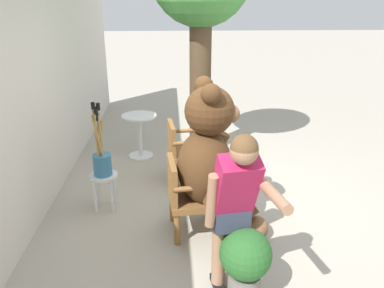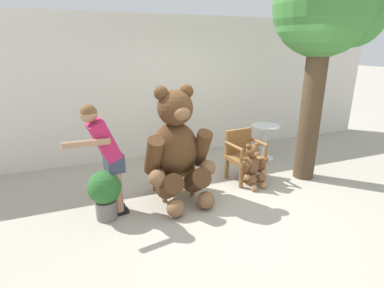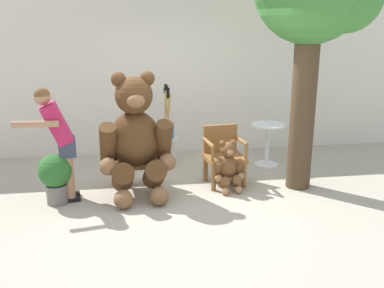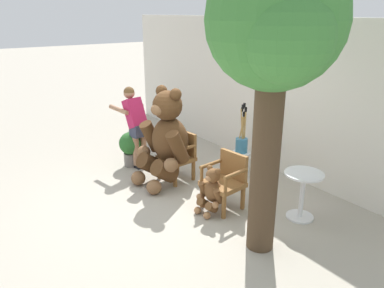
# 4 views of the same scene
# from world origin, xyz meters

# --- Properties ---
(ground_plane) EXTENTS (60.00, 60.00, 0.00)m
(ground_plane) POSITION_xyz_m (0.00, 0.00, 0.00)
(ground_plane) COLOR #A8A091
(back_wall) EXTENTS (10.00, 0.16, 2.80)m
(back_wall) POSITION_xyz_m (0.00, 2.40, 1.40)
(back_wall) COLOR silver
(back_wall) RESTS_ON ground
(wooden_chair_left) EXTENTS (0.61, 0.57, 0.86)m
(wooden_chair_left) POSITION_xyz_m (-0.66, 0.61, 0.46)
(wooden_chair_left) COLOR brown
(wooden_chair_left) RESTS_ON ground
(wooden_chair_right) EXTENTS (0.61, 0.58, 0.86)m
(wooden_chair_right) POSITION_xyz_m (0.64, 0.61, 0.46)
(wooden_chair_right) COLOR brown
(wooden_chair_right) RESTS_ON ground
(teddy_bear_large) EXTENTS (1.03, 1.01, 1.71)m
(teddy_bear_large) POSITION_xyz_m (-0.64, 0.33, 0.84)
(teddy_bear_large) COLOR #4C3019
(teddy_bear_large) RESTS_ON ground
(teddy_bear_small) EXTENTS (0.45, 0.44, 0.73)m
(teddy_bear_small) POSITION_xyz_m (0.65, 0.33, 0.36)
(teddy_bear_small) COLOR brown
(teddy_bear_small) RESTS_ON ground
(person_visitor) EXTENTS (0.74, 0.55, 1.55)m
(person_visitor) POSITION_xyz_m (-1.64, 0.28, 0.92)
(person_visitor) COLOR black
(person_visitor) RESTS_ON ground
(white_stool) EXTENTS (0.34, 0.34, 0.46)m
(white_stool) POSITION_xyz_m (-0.10, 1.61, 0.36)
(white_stool) COLOR silver
(white_stool) RESTS_ON ground
(brush_bucket) EXTENTS (0.22, 0.22, 0.91)m
(brush_bucket) POSITION_xyz_m (-0.10, 1.61, 0.66)
(brush_bucket) COLOR teal
(brush_bucket) RESTS_ON white_stool
(round_side_table) EXTENTS (0.56, 0.56, 0.72)m
(round_side_table) POSITION_xyz_m (1.54, 1.29, 0.45)
(round_side_table) COLOR silver
(round_side_table) RESTS_ON ground
(patio_tree) EXTENTS (1.60, 1.52, 3.56)m
(patio_tree) POSITION_xyz_m (1.77, 0.26, 2.67)
(patio_tree) COLOR #473523
(patio_tree) RESTS_ON ground
(potted_plant) EXTENTS (0.44, 0.44, 0.68)m
(potted_plant) POSITION_xyz_m (-1.71, 0.17, 0.40)
(potted_plant) COLOR slate
(potted_plant) RESTS_ON ground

